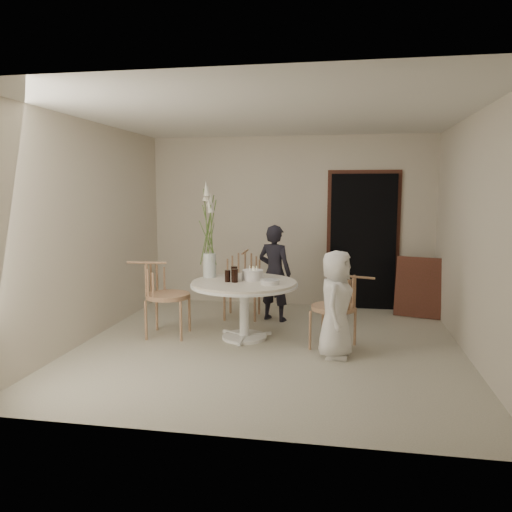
% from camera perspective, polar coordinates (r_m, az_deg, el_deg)
% --- Properties ---
extents(ground, '(4.50, 4.50, 0.00)m').
position_cam_1_polar(ground, '(6.07, 1.49, -10.23)').
color(ground, beige).
rests_on(ground, ground).
extents(room_shell, '(4.50, 4.50, 4.50)m').
position_cam_1_polar(room_shell, '(5.79, 1.55, 5.23)').
color(room_shell, silver).
rests_on(room_shell, ground).
extents(doorway, '(1.00, 0.10, 2.10)m').
position_cam_1_polar(doorway, '(7.95, 12.11, 1.59)').
color(doorway, black).
rests_on(doorway, ground).
extents(door_trim, '(1.12, 0.03, 2.22)m').
position_cam_1_polar(door_trim, '(7.99, 12.11, 2.05)').
color(door_trim, maroon).
rests_on(door_trim, ground).
extents(table, '(1.33, 1.33, 0.73)m').
position_cam_1_polar(table, '(6.21, -1.35, -3.94)').
color(table, white).
rests_on(table, ground).
extents(picture_frame, '(0.69, 0.37, 0.88)m').
position_cam_1_polar(picture_frame, '(7.69, 18.08, -3.42)').
color(picture_frame, maroon).
rests_on(picture_frame, ground).
extents(chair_far, '(0.55, 0.59, 0.96)m').
position_cam_1_polar(chair_far, '(7.37, -1.42, -2.09)').
color(chair_far, tan).
rests_on(chair_far, ground).
extents(chair_right, '(0.62, 0.60, 0.89)m').
position_cam_1_polar(chair_right, '(5.90, 9.99, -5.07)').
color(chair_right, tan).
rests_on(chair_right, ground).
extents(chair_left, '(0.60, 0.56, 0.96)m').
position_cam_1_polar(chair_left, '(6.47, -11.22, -3.56)').
color(chair_left, tan).
rests_on(chair_left, ground).
extents(girl, '(0.58, 0.48, 1.37)m').
position_cam_1_polar(girl, '(7.09, 2.13, -1.94)').
color(girl, black).
rests_on(girl, ground).
extents(boy, '(0.48, 0.64, 1.20)m').
position_cam_1_polar(boy, '(5.61, 9.12, -5.47)').
color(boy, white).
rests_on(boy, ground).
extents(birthday_cake, '(0.26, 0.26, 0.18)m').
position_cam_1_polar(birthday_cake, '(6.27, -0.38, -2.18)').
color(birthday_cake, white).
rests_on(birthday_cake, table).
extents(cola_tumbler_a, '(0.08, 0.08, 0.15)m').
position_cam_1_polar(cola_tumbler_a, '(6.21, -2.50, -2.20)').
color(cola_tumbler_a, black).
rests_on(cola_tumbler_a, table).
extents(cola_tumbler_b, '(0.08, 0.08, 0.16)m').
position_cam_1_polar(cola_tumbler_b, '(6.12, -2.43, -2.26)').
color(cola_tumbler_b, black).
rests_on(cola_tumbler_b, table).
extents(cola_tumbler_c, '(0.09, 0.09, 0.15)m').
position_cam_1_polar(cola_tumbler_c, '(6.15, -3.27, -2.30)').
color(cola_tumbler_c, black).
rests_on(cola_tumbler_c, table).
extents(cola_tumbler_d, '(0.08, 0.08, 0.17)m').
position_cam_1_polar(cola_tumbler_d, '(6.29, -2.51, -1.96)').
color(cola_tumbler_d, black).
rests_on(cola_tumbler_d, table).
extents(plate_stack, '(0.29, 0.29, 0.06)m').
position_cam_1_polar(plate_stack, '(5.99, 1.60, -2.99)').
color(plate_stack, silver).
rests_on(plate_stack, table).
extents(flower_vase, '(0.17, 0.17, 1.24)m').
position_cam_1_polar(flower_vase, '(6.45, -5.38, 2.12)').
color(flower_vase, silver).
rests_on(flower_vase, table).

